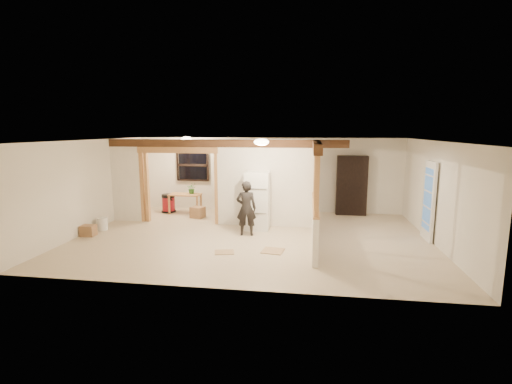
% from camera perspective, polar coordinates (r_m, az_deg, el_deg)
% --- Properties ---
extents(floor, '(9.00, 6.50, 0.01)m').
position_cam_1_polar(floor, '(9.76, -0.57, -6.93)').
color(floor, '#C1AC90').
rests_on(floor, ground).
extents(ceiling, '(9.00, 6.50, 0.01)m').
position_cam_1_polar(ceiling, '(9.36, -0.60, 7.93)').
color(ceiling, white).
extents(wall_back, '(9.00, 0.01, 2.50)m').
position_cam_1_polar(wall_back, '(12.67, 1.69, 2.69)').
color(wall_back, silver).
rests_on(wall_back, floor).
extents(wall_front, '(9.00, 0.01, 2.50)m').
position_cam_1_polar(wall_front, '(6.35, -5.13, -4.29)').
color(wall_front, silver).
rests_on(wall_front, floor).
extents(wall_left, '(0.01, 6.50, 2.50)m').
position_cam_1_polar(wall_left, '(11.10, -24.21, 0.86)').
color(wall_left, silver).
rests_on(wall_left, floor).
extents(wall_right, '(0.01, 6.50, 2.50)m').
position_cam_1_polar(wall_right, '(9.85, 26.24, -0.28)').
color(wall_right, silver).
rests_on(wall_right, floor).
extents(partition_left_stub, '(0.90, 0.12, 2.50)m').
position_cam_1_polar(partition_left_stub, '(11.90, -19.30, 1.70)').
color(partition_left_stub, white).
rests_on(partition_left_stub, floor).
extents(partition_center, '(2.80, 0.12, 2.50)m').
position_cam_1_polar(partition_center, '(10.63, 1.48, 1.36)').
color(partition_center, white).
rests_on(partition_center, floor).
extents(doorway_frame, '(2.46, 0.14, 2.20)m').
position_cam_1_polar(doorway_frame, '(11.26, -11.78, 0.85)').
color(doorway_frame, '#B8834D').
rests_on(doorway_frame, floor).
extents(header_beam_back, '(7.00, 0.18, 0.22)m').
position_cam_1_polar(header_beam_back, '(10.74, -4.92, 7.47)').
color(header_beam_back, '#4F2F1B').
rests_on(header_beam_back, ceiling).
extents(header_beam_right, '(0.18, 3.30, 0.22)m').
position_cam_1_polar(header_beam_right, '(8.86, 9.35, 6.94)').
color(header_beam_right, '#4F2F1B').
rests_on(header_beam_right, ceiling).
extents(pony_wall, '(0.12, 3.20, 1.00)m').
position_cam_1_polar(pony_wall, '(9.13, 9.03, -4.93)').
color(pony_wall, white).
rests_on(pony_wall, floor).
extents(stud_partition, '(0.14, 3.20, 1.32)m').
position_cam_1_polar(stud_partition, '(8.92, 9.23, 2.31)').
color(stud_partition, '#B8834D').
rests_on(stud_partition, pony_wall).
extents(window_back, '(1.12, 0.10, 1.10)m').
position_cam_1_polar(window_back, '(13.12, -9.73, 4.10)').
color(window_back, black).
rests_on(window_back, wall_back).
extents(french_door, '(0.12, 0.86, 2.00)m').
position_cam_1_polar(french_door, '(10.25, 25.03, -1.27)').
color(french_door, white).
rests_on(french_door, floor).
extents(ceiling_dome_main, '(0.36, 0.36, 0.16)m').
position_cam_1_polar(ceiling_dome_main, '(8.83, 0.84, 7.70)').
color(ceiling_dome_main, '#FFEABF').
rests_on(ceiling_dome_main, ceiling).
extents(ceiling_dome_util, '(0.32, 0.32, 0.14)m').
position_cam_1_polar(ceiling_dome_util, '(12.21, -10.67, 8.06)').
color(ceiling_dome_util, '#FFEABF').
rests_on(ceiling_dome_util, ceiling).
extents(hanging_bulb, '(0.07, 0.07, 0.07)m').
position_cam_1_polar(hanging_bulb, '(11.40, -9.38, 6.49)').
color(hanging_bulb, '#FFD88C').
rests_on(hanging_bulb, ceiling).
extents(refrigerator, '(0.67, 0.65, 1.62)m').
position_cam_1_polar(refrigerator, '(10.35, 0.24, -1.34)').
color(refrigerator, silver).
rests_on(refrigerator, floor).
extents(woman, '(0.56, 0.40, 1.45)m').
position_cam_1_polar(woman, '(9.74, -1.51, -2.52)').
color(woman, black).
rests_on(woman, floor).
extents(work_table, '(1.05, 0.53, 0.66)m').
position_cam_1_polar(work_table, '(12.61, -10.83, -1.75)').
color(work_table, '#B8834D').
rests_on(work_table, floor).
extents(potted_plant, '(0.39, 0.37, 0.36)m').
position_cam_1_polar(potted_plant, '(12.53, -9.84, 0.56)').
color(potted_plant, '#1F5120').
rests_on(potted_plant, work_table).
extents(shop_vac, '(0.63, 0.63, 0.63)m').
position_cam_1_polar(shop_vac, '(12.90, -13.32, -1.66)').
color(shop_vac, maroon).
rests_on(shop_vac, floor).
extents(bookshelf, '(0.97, 0.32, 1.94)m').
position_cam_1_polar(bookshelf, '(12.47, 14.50, 0.97)').
color(bookshelf, black).
rests_on(bookshelf, floor).
extents(bucket, '(0.29, 0.29, 0.35)m').
position_cam_1_polar(bucket, '(11.21, -22.53, -4.54)').
color(bucket, white).
rests_on(bucket, floor).
extents(box_util_a, '(0.48, 0.44, 0.34)m').
position_cam_1_polar(box_util_a, '(11.96, -8.96, -3.09)').
color(box_util_a, '#946B47').
rests_on(box_util_a, floor).
extents(box_util_b, '(0.39, 0.39, 0.29)m').
position_cam_1_polar(box_util_b, '(13.06, -16.85, -2.44)').
color(box_util_b, '#946B47').
rests_on(box_util_b, floor).
extents(box_front, '(0.37, 0.30, 0.29)m').
position_cam_1_polar(box_front, '(10.76, -24.38, -5.42)').
color(box_front, '#946B47').
rests_on(box_front, floor).
extents(floor_panel_near, '(0.55, 0.55, 0.02)m').
position_cam_1_polar(floor_panel_near, '(8.66, 2.61, -9.02)').
color(floor_panel_near, tan).
rests_on(floor_panel_near, floor).
extents(floor_panel_far, '(0.51, 0.45, 0.01)m').
position_cam_1_polar(floor_panel_far, '(8.60, -4.90, -9.19)').
color(floor_panel_far, tan).
rests_on(floor_panel_far, floor).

